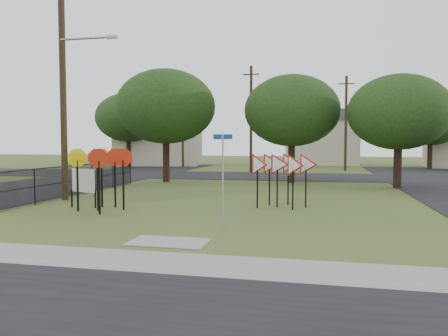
# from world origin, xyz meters

# --- Properties ---
(ground) EXTENTS (140.00, 140.00, 0.00)m
(ground) POSITION_xyz_m (0.00, 0.00, 0.00)
(ground) COLOR #3B511E
(sidewalk) EXTENTS (30.00, 1.60, 0.02)m
(sidewalk) POSITION_xyz_m (0.00, -4.20, 0.01)
(sidewalk) COLOR gray
(sidewalk) RESTS_ON ground
(planting_strip) EXTENTS (30.00, 0.80, 0.02)m
(planting_strip) POSITION_xyz_m (0.00, -5.40, 0.01)
(planting_strip) COLOR #3B511E
(planting_strip) RESTS_ON ground
(street_left) EXTENTS (8.00, 50.00, 0.02)m
(street_left) POSITION_xyz_m (-12.00, 10.00, 0.01)
(street_left) COLOR black
(street_left) RESTS_ON ground
(street_far) EXTENTS (60.00, 8.00, 0.02)m
(street_far) POSITION_xyz_m (0.00, 20.00, 0.01)
(street_far) COLOR black
(street_far) RESTS_ON ground
(curb_pad) EXTENTS (2.00, 1.20, 0.02)m
(curb_pad) POSITION_xyz_m (0.00, -2.40, 0.01)
(curb_pad) COLOR gray
(curb_pad) RESTS_ON ground
(street_name_sign) EXTENTS (0.58, 0.06, 2.79)m
(street_name_sign) POSITION_xyz_m (0.95, -0.26, 1.61)
(street_name_sign) COLOR #92959A
(street_name_sign) RESTS_ON ground
(stop_sign_cluster) EXTENTS (2.12, 2.13, 2.35)m
(stop_sign_cluster) POSITION_xyz_m (-4.24, 2.18, 1.75)
(stop_sign_cluster) COLOR black
(stop_sign_cluster) RESTS_ON ground
(yield_sign_cluster) EXTENTS (2.70, 1.87, 2.17)m
(yield_sign_cluster) POSITION_xyz_m (2.30, 4.37, 1.61)
(yield_sign_cluster) COLOR black
(yield_sign_cluster) RESTS_ON ground
(info_board) EXTENTS (1.17, 0.43, 1.52)m
(info_board) POSITION_xyz_m (-5.27, 2.55, 1.01)
(info_board) COLOR black
(info_board) RESTS_ON ground
(utility_pole_main) EXTENTS (3.55, 0.33, 10.00)m
(utility_pole_main) POSITION_xyz_m (-7.24, 4.50, 5.21)
(utility_pole_main) COLOR #392B1A
(utility_pole_main) RESTS_ON ground
(far_pole_a) EXTENTS (1.40, 0.24, 9.00)m
(far_pole_a) POSITION_xyz_m (-2.00, 24.00, 4.60)
(far_pole_a) COLOR #392B1A
(far_pole_a) RESTS_ON ground
(far_pole_b) EXTENTS (1.40, 0.24, 8.50)m
(far_pole_b) POSITION_xyz_m (6.00, 28.00, 4.35)
(far_pole_b) COLOR #392B1A
(far_pole_b) RESTS_ON ground
(far_pole_c) EXTENTS (1.40, 0.24, 9.00)m
(far_pole_c) POSITION_xyz_m (-10.00, 30.00, 4.60)
(far_pole_c) COLOR #392B1A
(far_pole_c) RESTS_ON ground
(fence_run) EXTENTS (0.05, 11.55, 1.50)m
(fence_run) POSITION_xyz_m (-7.60, 6.25, 0.78)
(fence_run) COLOR black
(fence_run) RESTS_ON ground
(house_left) EXTENTS (10.58, 8.88, 7.20)m
(house_left) POSITION_xyz_m (-14.00, 34.00, 3.65)
(house_left) COLOR beige
(house_left) RESTS_ON ground
(house_mid) EXTENTS (8.40, 8.40, 6.20)m
(house_mid) POSITION_xyz_m (4.00, 40.00, 3.15)
(house_mid) COLOR beige
(house_mid) RESTS_ON ground
(tree_near_left) EXTENTS (6.40, 6.40, 7.27)m
(tree_near_left) POSITION_xyz_m (-6.00, 14.00, 4.86)
(tree_near_left) COLOR black
(tree_near_left) RESTS_ON ground
(tree_near_mid) EXTENTS (6.00, 6.00, 6.80)m
(tree_near_mid) POSITION_xyz_m (2.00, 15.00, 4.54)
(tree_near_mid) COLOR black
(tree_near_mid) RESTS_ON ground
(tree_near_right) EXTENTS (5.60, 5.60, 6.33)m
(tree_near_right) POSITION_xyz_m (8.00, 13.00, 4.22)
(tree_near_right) COLOR black
(tree_near_right) RESTS_ON ground
(tree_far_left) EXTENTS (6.80, 6.80, 7.73)m
(tree_far_left) POSITION_xyz_m (-16.00, 30.00, 5.17)
(tree_far_left) COLOR black
(tree_far_left) RESTS_ON ground
(tree_far_right) EXTENTS (6.00, 6.00, 6.80)m
(tree_far_right) POSITION_xyz_m (14.00, 32.00, 4.54)
(tree_far_right) COLOR black
(tree_far_right) RESTS_ON ground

